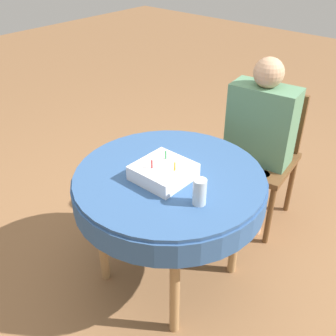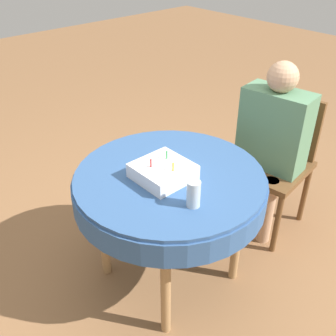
{
  "view_description": "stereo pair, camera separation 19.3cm",
  "coord_description": "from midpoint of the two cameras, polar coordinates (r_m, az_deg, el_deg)",
  "views": [
    {
      "loc": [
        1.08,
        -1.24,
        1.8
      ],
      "look_at": [
        0.0,
        -0.01,
        0.76
      ],
      "focal_mm": 42.0,
      "sensor_mm": 36.0,
      "label": 1
    },
    {
      "loc": [
        1.21,
        -1.11,
        1.8
      ],
      "look_at": [
        0.0,
        -0.01,
        0.76
      ],
      "focal_mm": 42.0,
      "sensor_mm": 36.0,
      "label": 2
    }
  ],
  "objects": [
    {
      "name": "drinking_glass",
      "position": [
        1.74,
        1.43,
        -3.59
      ],
      "size": [
        0.06,
        0.06,
        0.13
      ],
      "color": "silver",
      "rests_on": "dining_table"
    },
    {
      "name": "birthday_cake",
      "position": [
        1.92,
        -3.45,
        -0.68
      ],
      "size": [
        0.26,
        0.26,
        0.12
      ],
      "color": "white",
      "rests_on": "dining_table"
    },
    {
      "name": "chair",
      "position": [
        2.66,
        11.38,
        2.36
      ],
      "size": [
        0.52,
        0.52,
        0.88
      ],
      "rotation": [
        0.0,
        0.0,
        0.14
      ],
      "color": "brown",
      "rests_on": "ground_plane"
    },
    {
      "name": "dining_table",
      "position": [
        2.02,
        -2.54,
        -3.08
      ],
      "size": [
        0.99,
        0.99,
        0.71
      ],
      "color": "#335689",
      "rests_on": "ground_plane"
    },
    {
      "name": "ground_plane",
      "position": [
        2.44,
        -2.18,
        -15.12
      ],
      "size": [
        12.0,
        12.0,
        0.0
      ],
      "primitive_type": "plane",
      "color": "#8C603D"
    },
    {
      "name": "person",
      "position": [
        2.49,
        10.98,
        5.32
      ],
      "size": [
        0.43,
        0.33,
        1.14
      ],
      "rotation": [
        0.0,
        0.0,
        0.14
      ],
      "color": "tan",
      "rests_on": "ground_plane"
    }
  ]
}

